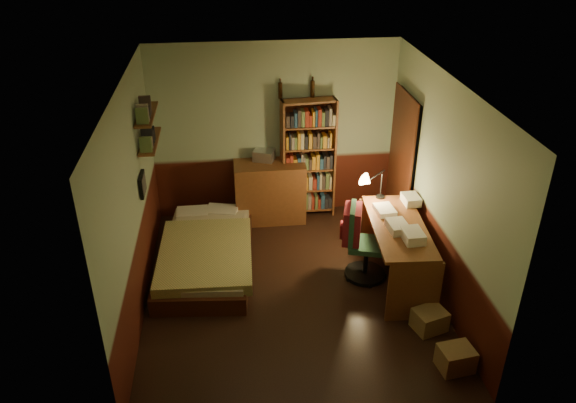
{
  "coord_description": "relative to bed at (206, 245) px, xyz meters",
  "views": [
    {
      "loc": [
        -0.66,
        -5.56,
        4.29
      ],
      "look_at": [
        0.0,
        0.25,
        1.1
      ],
      "focal_mm": 35.0,
      "sensor_mm": 36.0,
      "label": 1
    }
  ],
  "objects": [
    {
      "name": "ceiling",
      "position": [
        1.03,
        -0.64,
        2.3
      ],
      "size": [
        3.5,
        4.0,
        0.02
      ],
      "primitive_type": "cube",
      "color": "silver",
      "rests_on": "wall_back"
    },
    {
      "name": "dresser",
      "position": [
        0.93,
        1.12,
        0.15
      ],
      "size": [
        1.02,
        0.51,
        0.91
      ],
      "primitive_type": "cube",
      "rotation": [
        0.0,
        0.0,
        0.0
      ],
      "color": "brown",
      "rests_on": "ground"
    },
    {
      "name": "desk",
      "position": [
        2.34,
        -0.62,
        0.1
      ],
      "size": [
        0.73,
        1.56,
        0.82
      ],
      "primitive_type": "cube",
      "rotation": [
        0.0,
        0.0,
        -0.06
      ],
      "color": "brown",
      "rests_on": "ground"
    },
    {
      "name": "wall_front",
      "position": [
        1.03,
        -2.65,
        0.99
      ],
      "size": [
        3.5,
        0.02,
        2.6
      ],
      "primitive_type": "cube",
      "color": "#95AC8B",
      "rests_on": "ground"
    },
    {
      "name": "wall_shelf_upper",
      "position": [
        -0.61,
        0.46,
        1.64
      ],
      "size": [
        0.2,
        0.9,
        0.03
      ],
      "primitive_type": "cube",
      "color": "brown",
      "rests_on": "wall_left"
    },
    {
      "name": "bed",
      "position": [
        0.0,
        0.0,
        0.0
      ],
      "size": [
        1.28,
        2.15,
        0.61
      ],
      "primitive_type": "cube",
      "rotation": [
        0.0,
        0.0,
        -0.09
      ],
      "color": "olive",
      "rests_on": "ground"
    },
    {
      "name": "wall_shelf_lower",
      "position": [
        -0.61,
        0.46,
        1.29
      ],
      "size": [
        0.2,
        0.9,
        0.03
      ],
      "primitive_type": "cube",
      "color": "brown",
      "rests_on": "wall_left"
    },
    {
      "name": "doorway",
      "position": [
        2.75,
        0.66,
        0.69
      ],
      "size": [
        0.06,
        0.9,
        2.0
      ],
      "primitive_type": "cube",
      "color": "black",
      "rests_on": "ground"
    },
    {
      "name": "mini_stereo",
      "position": [
        0.87,
        1.25,
        0.68
      ],
      "size": [
        0.35,
        0.31,
        0.16
      ],
      "primitive_type": "cube",
      "rotation": [
        0.0,
        0.0,
        -0.37
      ],
      "color": "#B2B2B7",
      "rests_on": "dresser"
    },
    {
      "name": "red_jacket",
      "position": [
        1.78,
        -0.41,
        0.87
      ],
      "size": [
        0.35,
        0.44,
        0.45
      ],
      "primitive_type": "cube",
      "rotation": [
        0.0,
        0.0,
        -0.41
      ],
      "color": "#A5202D",
      "rests_on": "office_chair"
    },
    {
      "name": "bookshelf",
      "position": [
        1.51,
        1.21,
        0.6
      ],
      "size": [
        0.8,
        0.32,
        1.81
      ],
      "primitive_type": "cube",
      "rotation": [
        0.0,
        0.0,
        0.11
      ],
      "color": "brown",
      "rests_on": "ground"
    },
    {
      "name": "wall_left",
      "position": [
        -0.73,
        -0.64,
        0.99
      ],
      "size": [
        0.02,
        4.0,
        2.6
      ],
      "primitive_type": "cube",
      "color": "#95AC8B",
      "rests_on": "ground"
    },
    {
      "name": "cardboard_box_b",
      "position": [
        2.5,
        -1.54,
        -0.19
      ],
      "size": [
        0.41,
        0.37,
        0.24
      ],
      "primitive_type": "cube",
      "rotation": [
        0.0,
        0.0,
        0.3
      ],
      "color": "olive",
      "rests_on": "ground"
    },
    {
      "name": "wall_back",
      "position": [
        1.03,
        1.37,
        0.99
      ],
      "size": [
        3.5,
        0.02,
        2.6
      ],
      "primitive_type": "cube",
      "color": "#95AC8B",
      "rests_on": "ground"
    },
    {
      "name": "cardboard_box_a",
      "position": [
        2.56,
        -2.15,
        -0.18
      ],
      "size": [
        0.38,
        0.32,
        0.26
      ],
      "primitive_type": "cube",
      "rotation": [
        0.0,
        0.0,
        0.14
      ],
      "color": "olive",
      "rests_on": "ground"
    },
    {
      "name": "wall_right",
      "position": [
        2.79,
        -0.64,
        0.99
      ],
      "size": [
        0.02,
        4.0,
        2.6
      ],
      "primitive_type": "cube",
      "color": "#95AC8B",
      "rests_on": "ground"
    },
    {
      "name": "floor",
      "position": [
        1.03,
        -0.64,
        -0.32
      ],
      "size": [
        3.5,
        4.0,
        0.02
      ],
      "primitive_type": "cube",
      "color": "black",
      "rests_on": "ground"
    },
    {
      "name": "desk_lamp",
      "position": [
        2.3,
        0.1,
        0.8
      ],
      "size": [
        0.22,
        0.22,
        0.57
      ],
      "primitive_type": "cone",
      "rotation": [
        0.0,
        0.0,
        -0.32
      ],
      "color": "black",
      "rests_on": "desk"
    },
    {
      "name": "bottle_right",
      "position": [
        1.57,
        1.31,
        1.62
      ],
      "size": [
        0.07,
        0.07,
        0.23
      ],
      "primitive_type": "cylinder",
      "rotation": [
        0.0,
        0.0,
        -0.15
      ],
      "color": "black",
      "rests_on": "bookshelf"
    },
    {
      "name": "office_chair",
      "position": [
        2.02,
        -0.48,
        0.17
      ],
      "size": [
        0.57,
        0.53,
        0.95
      ],
      "primitive_type": "cube",
      "rotation": [
        0.0,
        0.0,
        -0.28
      ],
      "color": "#306442",
      "rests_on": "ground"
    },
    {
      "name": "bottle_left",
      "position": [
        1.12,
        1.31,
        1.61
      ],
      "size": [
        0.07,
        0.07,
        0.22
      ],
      "primitive_type": "cylinder",
      "rotation": [
        0.0,
        0.0,
        0.25
      ],
      "color": "black",
      "rests_on": "bookshelf"
    },
    {
      "name": "paper_stack",
      "position": [
        2.65,
        -0.1,
        0.57
      ],
      "size": [
        0.21,
        0.28,
        0.11
      ],
      "primitive_type": "cube",
      "rotation": [
        0.0,
        0.0,
        0.04
      ],
      "color": "silver",
      "rests_on": "desk"
    },
    {
      "name": "framed_picture",
      "position": [
        -0.69,
        -0.04,
        0.94
      ],
      "size": [
        0.04,
        0.32,
        0.26
      ],
      "primitive_type": "cube",
      "color": "black",
      "rests_on": "wall_left"
    },
    {
      "name": "door_trim",
      "position": [
        2.72,
        0.66,
        0.69
      ],
      "size": [
        0.02,
        0.98,
        2.08
      ],
      "primitive_type": "cube",
      "color": "#3A190D",
      "rests_on": "ground"
    }
  ]
}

